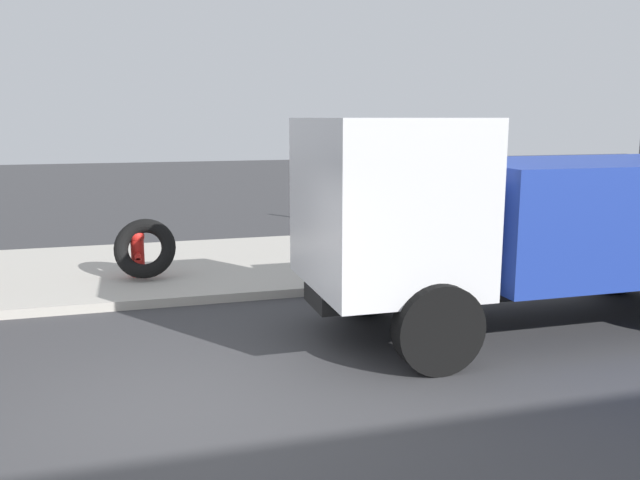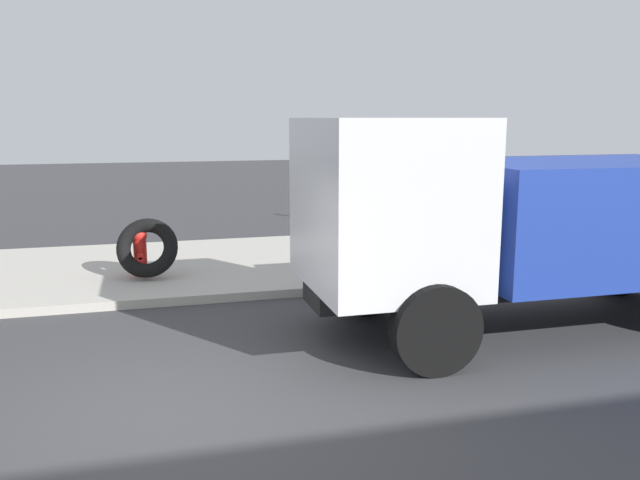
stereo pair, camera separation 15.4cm
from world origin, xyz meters
name	(u,v)px [view 1 (the left image)]	position (x,y,z in m)	size (l,w,h in m)	color
ground_plane	(171,416)	(0.00, 0.00, 0.00)	(80.00, 80.00, 0.00)	#38383A
sidewalk_curb	(150,270)	(0.00, 6.50, 0.07)	(36.00, 5.00, 0.15)	#ADA89E
fire_hydrant	(138,251)	(-0.22, 5.67, 0.62)	(0.27, 0.61, 0.88)	red
loose_tire	(145,248)	(-0.09, 5.47, 0.70)	(1.10, 1.10, 0.26)	black
dump_truck_blue	(537,217)	(5.24, 1.53, 1.61)	(7.01, 2.82, 3.00)	#1E3899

